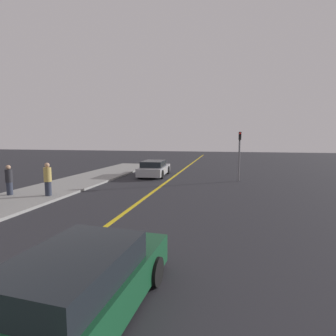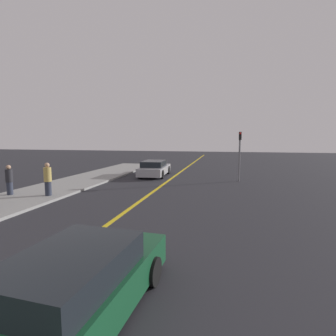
{
  "view_description": "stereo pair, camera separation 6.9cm",
  "coord_description": "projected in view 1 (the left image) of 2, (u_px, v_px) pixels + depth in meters",
  "views": [
    {
      "loc": [
        4.02,
        0.24,
        3.06
      ],
      "look_at": [
        0.56,
        15.81,
        1.23
      ],
      "focal_mm": 28.0,
      "sensor_mm": 36.0,
      "label": 1
    },
    {
      "loc": [
        4.09,
        0.25,
        3.06
      ],
      "look_at": [
        0.56,
        15.81,
        1.23
      ],
      "focal_mm": 28.0,
      "sensor_mm": 36.0,
      "label": 2
    }
  ],
  "objects": [
    {
      "name": "road_center_line",
      "position": [
        167.0,
        182.0,
        18.44
      ],
      "size": [
        0.2,
        60.0,
        0.01
      ],
      "color": "gold",
      "rests_on": "ground_plane"
    },
    {
      "name": "sidewalk_left",
      "position": [
        62.0,
        187.0,
        16.19
      ],
      "size": [
        3.74,
        28.76,
        0.13
      ],
      "color": "gray",
      "rests_on": "ground_plane"
    },
    {
      "name": "car_near_right_lane",
      "position": [
        80.0,
        287.0,
        4.31
      ],
      "size": [
        2.05,
        4.39,
        1.29
      ],
      "rotation": [
        0.0,
        0.0,
        -0.06
      ],
      "color": "#144728",
      "rests_on": "ground_plane"
    },
    {
      "name": "car_ahead_center",
      "position": [
        154.0,
        168.0,
        21.16
      ],
      "size": [
        2.15,
        4.6,
        1.25
      ],
      "rotation": [
        0.0,
        0.0,
        0.05
      ],
      "color": "#9E9EA3",
      "rests_on": "ground_plane"
    },
    {
      "name": "pedestrian_far_standing",
      "position": [
        9.0,
        180.0,
        13.51
      ],
      "size": [
        0.35,
        0.35,
        1.56
      ],
      "color": "#282D3D",
      "rests_on": "sidewalk_left"
    },
    {
      "name": "pedestrian_by_sign",
      "position": [
        48.0,
        179.0,
        13.33
      ],
      "size": [
        0.38,
        0.38,
        1.69
      ],
      "color": "#282D3D",
      "rests_on": "sidewalk_left"
    },
    {
      "name": "traffic_light",
      "position": [
        239.0,
        151.0,
        18.26
      ],
      "size": [
        0.18,
        0.4,
        3.48
      ],
      "color": "slate",
      "rests_on": "ground_plane"
    }
  ]
}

